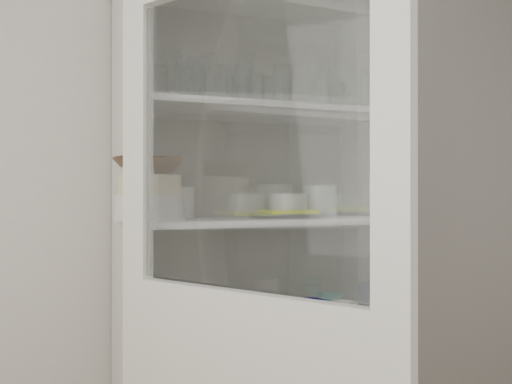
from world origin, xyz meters
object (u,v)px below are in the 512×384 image
object	(u,v)px
plate_stack_front	(149,208)
glass_platter	(288,215)
goblet_0	(141,81)
cream_bowl	(149,185)
white_ramekin	(288,202)
yellow_trivet	(288,211)
cupboard_door	(244,381)
measuring_cups	(173,332)
white_canister	(187,311)
plate_stack_back	(168,203)
mug_teal	(330,305)
goblet_3	(338,97)
grey_bowl_stack	(320,201)
goblet_1	(231,93)
goblet_2	(241,93)
pantry_cabinet	(250,301)
teal_jar	(241,310)
mug_white	(344,315)
mug_blue	(310,312)
terracotta_bowl	(149,166)

from	to	relation	value
plate_stack_front	glass_platter	world-z (taller)	plate_stack_front
goblet_0	cream_bowl	world-z (taller)	goblet_0
glass_platter	white_ramekin	bearing A→B (deg)	0.00
plate_stack_front	yellow_trivet	distance (m)	0.52
yellow_trivet	cupboard_door	bearing A→B (deg)	-123.58
cupboard_door	measuring_cups	world-z (taller)	cupboard_door
white_canister	white_ramekin	bearing A→B (deg)	-11.52
plate_stack_back	mug_teal	xyz separation A→B (m)	(0.64, -0.06, -0.41)
measuring_cups	cupboard_door	bearing A→B (deg)	-83.45
goblet_3	grey_bowl_stack	distance (m)	0.46
plate_stack_front	cream_bowl	xyz separation A→B (m)	(0.00, 0.00, 0.08)
goblet_1	mug_teal	size ratio (longest dim) A/B	1.50
goblet_2	glass_platter	xyz separation A→B (m)	(0.13, -0.15, -0.47)
pantry_cabinet	teal_jar	xyz separation A→B (m)	(-0.04, -0.01, -0.03)
yellow_trivet	mug_white	distance (m)	0.43
cream_bowl	mug_white	world-z (taller)	cream_bowl
cupboard_door	white_ramekin	size ratio (longest dim) A/B	14.42
plate_stack_back	mug_teal	world-z (taller)	plate_stack_back
mug_blue	mug_white	size ratio (longest dim) A/B	1.15
plate_stack_front	cream_bowl	distance (m)	0.08
goblet_0	white_ramekin	size ratio (longest dim) A/B	1.33
terracotta_bowl	white_ramekin	bearing A→B (deg)	3.92
cream_bowl	white_ramekin	xyz separation A→B (m)	(0.52, 0.04, -0.06)
teal_jar	plate_stack_back	bearing A→B (deg)	171.64
plate_stack_back	white_ramekin	xyz separation A→B (m)	(0.42, -0.13, 0.00)
yellow_trivet	white_ramekin	world-z (taller)	white_ramekin
plate_stack_back	goblet_3	bearing A→B (deg)	-0.37
mug_blue	mug_teal	size ratio (longest dim) A/B	1.15
plate_stack_front	terracotta_bowl	size ratio (longest dim) A/B	0.98
terracotta_bowl	measuring_cups	bearing A→B (deg)	7.78
grey_bowl_stack	measuring_cups	size ratio (longest dim) A/B	1.24
cupboard_door	mug_blue	size ratio (longest dim) A/B	17.38
goblet_1	mug_teal	xyz separation A→B (m)	(0.39, -0.07, -0.83)
plate_stack_front	cupboard_door	bearing A→B (deg)	-74.59
goblet_2	mug_blue	distance (m)	0.88
mug_blue	measuring_cups	distance (m)	0.53
cupboard_door	mug_white	xyz separation A→B (m)	(0.55, 0.46, 0.04)
white_canister	cream_bowl	bearing A→B (deg)	-144.80
plate_stack_front	glass_platter	bearing A→B (deg)	3.92
goblet_0	plate_stack_front	bearing A→B (deg)	-90.00
white_ramekin	grey_bowl_stack	distance (m)	0.15
glass_platter	measuring_cups	distance (m)	0.59
pantry_cabinet	plate_stack_back	size ratio (longest dim) A/B	10.73
white_canister	cupboard_door	bearing A→B (deg)	-90.92
goblet_2	mug_blue	size ratio (longest dim) A/B	1.42
goblet_1	white_ramekin	xyz separation A→B (m)	(0.18, -0.15, -0.42)
cupboard_door	glass_platter	xyz separation A→B (m)	(0.38, 0.57, 0.40)
goblet_3	yellow_trivet	size ratio (longest dim) A/B	0.93
mug_white	teal_jar	distance (m)	0.38
white_canister	terracotta_bowl	bearing A→B (deg)	-144.80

